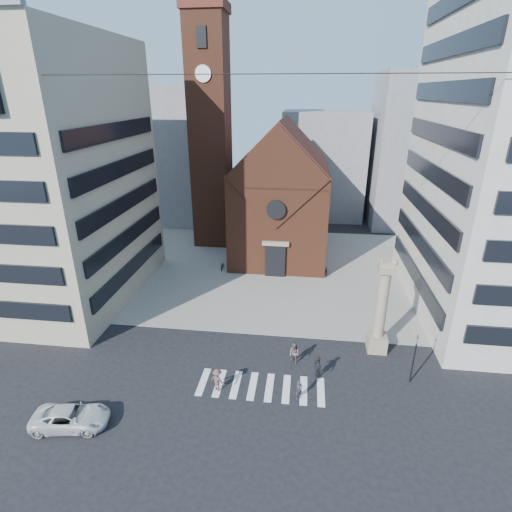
# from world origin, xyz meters

# --- Properties ---
(ground) EXTENTS (120.00, 120.00, 0.00)m
(ground) POSITION_xyz_m (0.00, 0.00, 0.00)
(ground) COLOR black
(ground) RESTS_ON ground
(piazza) EXTENTS (46.00, 30.00, 0.05)m
(piazza) POSITION_xyz_m (0.00, 19.00, 0.03)
(piazza) COLOR gray
(piazza) RESTS_ON ground
(zebra_crossing) EXTENTS (10.20, 3.20, 0.01)m
(zebra_crossing) POSITION_xyz_m (0.55, -3.00, 0.01)
(zebra_crossing) COLOR white
(zebra_crossing) RESTS_ON ground
(church) EXTENTS (12.00, 16.65, 18.00)m
(church) POSITION_xyz_m (0.00, 25.04, 7.98)
(church) COLOR brown
(church) RESTS_ON ground
(campanile) EXTENTS (5.50, 5.50, 31.20)m
(campanile) POSITION_xyz_m (-10.00, 28.00, 15.74)
(campanile) COLOR brown
(campanile) RESTS_ON ground
(building_left) EXTENTS (18.00, 20.00, 26.00)m
(building_left) POSITION_xyz_m (-24.00, 10.00, 13.00)
(building_left) COLOR #9E937A
(building_left) RESTS_ON ground
(bg_block_left) EXTENTS (16.00, 14.00, 22.00)m
(bg_block_left) POSITION_xyz_m (-20.00, 40.00, 11.00)
(bg_block_left) COLOR gray
(bg_block_left) RESTS_ON ground
(bg_block_mid) EXTENTS (14.00, 12.00, 18.00)m
(bg_block_mid) POSITION_xyz_m (6.00, 45.00, 9.00)
(bg_block_mid) COLOR gray
(bg_block_mid) RESTS_ON ground
(bg_block_right) EXTENTS (16.00, 14.00, 24.00)m
(bg_block_right) POSITION_xyz_m (22.00, 42.00, 12.00)
(bg_block_right) COLOR gray
(bg_block_right) RESTS_ON ground
(lion_column) EXTENTS (1.63, 1.60, 8.68)m
(lion_column) POSITION_xyz_m (10.01, 3.00, 3.46)
(lion_column) COLOR gray
(lion_column) RESTS_ON ground
(traffic_light) EXTENTS (0.13, 0.16, 4.30)m
(traffic_light) POSITION_xyz_m (12.00, -1.00, 2.29)
(traffic_light) COLOR black
(traffic_light) RESTS_ON ground
(white_car) EXTENTS (5.34, 3.05, 1.40)m
(white_car) POSITION_xyz_m (-11.70, -8.42, 0.70)
(white_car) COLOR silver
(white_car) RESTS_ON ground
(pedestrian_0) EXTENTS (0.67, 0.63, 1.54)m
(pedestrian_0) POSITION_xyz_m (3.46, -3.87, 0.77)
(pedestrian_0) COLOR #312A3A
(pedestrian_0) RESTS_ON ground
(pedestrian_1) EXTENTS (1.17, 1.16, 1.91)m
(pedestrian_1) POSITION_xyz_m (2.95, 0.21, 0.95)
(pedestrian_1) COLOR #5E524B
(pedestrian_1) RESTS_ON ground
(pedestrian_2) EXTENTS (0.86, 1.24, 1.95)m
(pedestrian_2) POSITION_xyz_m (4.84, -1.38, 0.98)
(pedestrian_2) COLOR black
(pedestrian_2) RESTS_ON ground
(pedestrian_3) EXTENTS (1.37, 1.08, 1.85)m
(pedestrian_3) POSITION_xyz_m (-2.66, -3.74, 0.93)
(pedestrian_3) COLOR brown
(pedestrian_3) RESTS_ON ground
(scooter_0) EXTENTS (0.70, 1.77, 0.91)m
(scooter_0) POSITION_xyz_m (-6.79, 18.03, 0.51)
(scooter_0) COLOR black
(scooter_0) RESTS_ON piazza
(scooter_1) EXTENTS (0.56, 1.71, 1.01)m
(scooter_1) POSITION_xyz_m (-4.93, 18.03, 0.56)
(scooter_1) COLOR black
(scooter_1) RESTS_ON piazza
(scooter_2) EXTENTS (0.70, 1.77, 0.91)m
(scooter_2) POSITION_xyz_m (-3.07, 18.03, 0.51)
(scooter_2) COLOR black
(scooter_2) RESTS_ON piazza
(scooter_3) EXTENTS (0.56, 1.71, 1.01)m
(scooter_3) POSITION_xyz_m (-1.21, 18.03, 0.56)
(scooter_3) COLOR black
(scooter_3) RESTS_ON piazza
(scooter_4) EXTENTS (0.70, 1.77, 0.91)m
(scooter_4) POSITION_xyz_m (0.65, 18.03, 0.51)
(scooter_4) COLOR black
(scooter_4) RESTS_ON piazza
(scooter_5) EXTENTS (0.56, 1.71, 1.01)m
(scooter_5) POSITION_xyz_m (2.51, 18.03, 0.56)
(scooter_5) COLOR black
(scooter_5) RESTS_ON piazza
(scooter_6) EXTENTS (0.70, 1.77, 0.91)m
(scooter_6) POSITION_xyz_m (4.37, 18.03, 0.51)
(scooter_6) COLOR black
(scooter_6) RESTS_ON piazza
(scooter_7) EXTENTS (0.56, 1.71, 1.01)m
(scooter_7) POSITION_xyz_m (6.23, 18.03, 0.56)
(scooter_7) COLOR black
(scooter_7) RESTS_ON piazza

